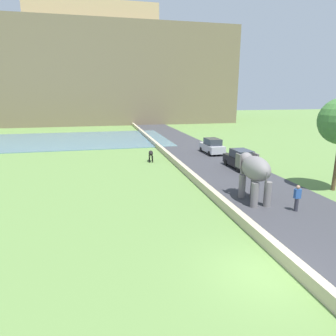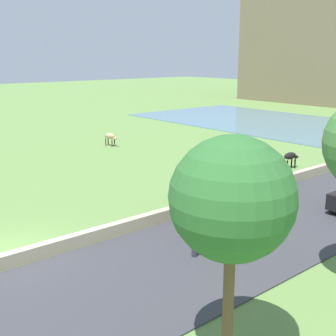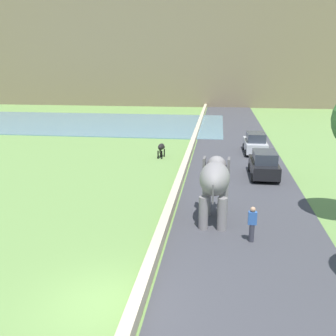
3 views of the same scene
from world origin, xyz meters
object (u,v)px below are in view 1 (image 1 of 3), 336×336
object	(u,v)px
elephant	(254,171)
car_silver	(212,146)
cow_black	(151,154)
car_black	(240,159)
person_beside_elephant	(297,198)

from	to	relation	value
elephant	car_silver	bearing A→B (deg)	78.27
car_silver	cow_black	xyz separation A→B (m)	(-7.55, -2.40, -0.06)
elephant	car_silver	distance (m)	15.49
elephant	car_black	bearing A→B (deg)	68.53
car_black	cow_black	bearing A→B (deg)	147.89
car_black	cow_black	size ratio (longest dim) A/B	2.84
cow_black	car_silver	bearing A→B (deg)	17.65
person_beside_elephant	cow_black	bearing A→B (deg)	112.07
elephant	car_silver	xyz separation A→B (m)	(3.14, 15.13, -1.14)
elephant	cow_black	xyz separation A→B (m)	(-4.41, 12.73, -1.20)
cow_black	car_black	bearing A→B (deg)	-32.11
elephant	car_silver	size ratio (longest dim) A/B	0.86
person_beside_elephant	car_black	distance (m)	10.28
cow_black	elephant	bearing A→B (deg)	-70.89
car_silver	cow_black	distance (m)	7.92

